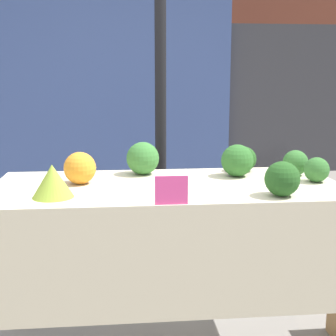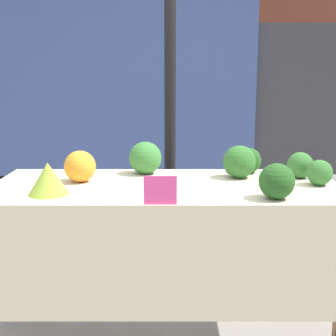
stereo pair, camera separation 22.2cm
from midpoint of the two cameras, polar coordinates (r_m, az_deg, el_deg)
The scene contains 12 objects.
tent_pole at distance 2.89m, azimuth -3.16°, elevation 10.14°, with size 0.07×0.07×2.67m.
parked_truck at distance 6.15m, azimuth -8.98°, elevation 10.80°, with size 5.15×2.21×2.58m.
market_table at distance 2.21m, azimuth -2.73°, elevation -5.59°, with size 1.67×0.74×0.87m.
orange_cauliflower at distance 2.30m, azimuth -13.44°, elevation -0.03°, with size 0.15×0.15×0.15m.
romanesco_head at distance 2.07m, azimuth -16.91°, elevation -1.57°, with size 0.18×0.18×0.14m.
broccoli_head_0 at distance 2.41m, azimuth 5.85°, elevation 0.88°, with size 0.17×0.17×0.17m.
broccoli_head_1 at distance 2.55m, azimuth 6.79°, elevation 1.07°, with size 0.14×0.14×0.14m.
broccoli_head_2 at distance 2.49m, azimuth 12.84°, elevation 0.60°, with size 0.13×0.13×0.13m.
broccoli_head_3 at distance 2.46m, azimuth -5.69°, elevation 1.16°, with size 0.17×0.17×0.17m.
broccoli_head_4 at distance 2.36m, azimuth 15.14°, elevation -0.24°, with size 0.12×0.12×0.12m.
broccoli_head_5 at distance 2.04m, azimuth 10.76°, elevation -1.35°, with size 0.15×0.15×0.15m.
price_sign at distance 1.88m, azimuth -2.97°, elevation -2.77°, with size 0.13×0.01×0.12m.
Camera 1 is at (-0.21, -2.17, 1.38)m, focal length 50.00 mm.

